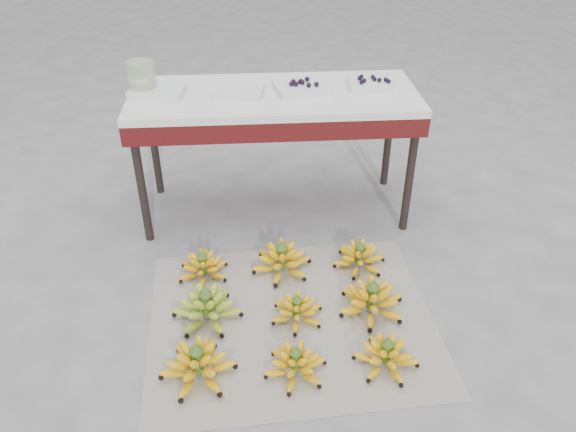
{
  "coord_description": "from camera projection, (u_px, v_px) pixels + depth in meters",
  "views": [
    {
      "loc": [
        -0.16,
        -1.81,
        1.77
      ],
      "look_at": [
        0.0,
        0.39,
        0.31
      ],
      "focal_mm": 35.0,
      "sensor_mm": 36.0,
      "label": 1
    }
  ],
  "objects": [
    {
      "name": "bunch_front_right",
      "position": [
        386.0,
        355.0,
        2.25
      ],
      "size": [
        0.34,
        0.34,
        0.16
      ],
      "rotation": [
        0.0,
        0.0,
        0.42
      ],
      "color": "yellow",
      "rests_on": "newspaper_mat"
    },
    {
      "name": "newspaper_mat",
      "position": [
        292.0,
        319.0,
        2.5
      ],
      "size": [
        1.31,
        1.12,
        0.01
      ],
      "primitive_type": "cube",
      "rotation": [
        0.0,
        0.0,
        0.06
      ],
      "color": "white",
      "rests_on": "ground"
    },
    {
      "name": "bunch_mid_left",
      "position": [
        207.0,
        308.0,
        2.47
      ],
      "size": [
        0.35,
        0.35,
        0.19
      ],
      "rotation": [
        0.0,
        0.0,
        -0.18
      ],
      "color": "#7CB22F",
      "rests_on": "newspaper_mat"
    },
    {
      "name": "bunch_mid_right",
      "position": [
        372.0,
        300.0,
        2.51
      ],
      "size": [
        0.36,
        0.36,
        0.18
      ],
      "rotation": [
        0.0,
        0.0,
        0.21
      ],
      "color": "yellow",
      "rests_on": "newspaper_mat"
    },
    {
      "name": "tray_far_left",
      "position": [
        158.0,
        91.0,
        2.82
      ],
      "size": [
        0.29,
        0.23,
        0.04
      ],
      "color": "silver",
      "rests_on": "vendor_table"
    },
    {
      "name": "bunch_back_right",
      "position": [
        359.0,
        257.0,
        2.78
      ],
      "size": [
        0.26,
        0.26,
        0.16
      ],
      "rotation": [
        0.0,
        0.0,
        0.02
      ],
      "color": "yellow",
      "rests_on": "newspaper_mat"
    },
    {
      "name": "ground",
      "position": [
        294.0,
        322.0,
        2.49
      ],
      "size": [
        60.0,
        60.0,
        0.0
      ],
      "primitive_type": "plane",
      "color": "#606062",
      "rests_on": "ground"
    },
    {
      "name": "bunch_back_center",
      "position": [
        282.0,
        260.0,
        2.75
      ],
      "size": [
        0.31,
        0.31,
        0.18
      ],
      "rotation": [
        0.0,
        0.0,
        0.05
      ],
      "color": "yellow",
      "rests_on": "newspaper_mat"
    },
    {
      "name": "tray_far_right",
      "position": [
        372.0,
        84.0,
        2.91
      ],
      "size": [
        0.26,
        0.2,
        0.06
      ],
      "color": "silver",
      "rests_on": "vendor_table"
    },
    {
      "name": "bunch_front_center",
      "position": [
        296.0,
        364.0,
        2.22
      ],
      "size": [
        0.26,
        0.26,
        0.15
      ],
      "rotation": [
        0.0,
        0.0,
        0.05
      ],
      "color": "yellow",
      "rests_on": "newspaper_mat"
    },
    {
      "name": "tray_right",
      "position": [
        302.0,
        88.0,
        2.86
      ],
      "size": [
        0.3,
        0.24,
        0.07
      ],
      "color": "silver",
      "rests_on": "vendor_table"
    },
    {
      "name": "bunch_back_left",
      "position": [
        203.0,
        267.0,
        2.72
      ],
      "size": [
        0.32,
        0.32,
        0.15
      ],
      "rotation": [
        0.0,
        0.0,
        0.37
      ],
      "color": "yellow",
      "rests_on": "newspaper_mat"
    },
    {
      "name": "bunch_front_left",
      "position": [
        198.0,
        365.0,
        2.2
      ],
      "size": [
        0.33,
        0.33,
        0.18
      ],
      "rotation": [
        0.0,
        0.0,
        -0.12
      ],
      "color": "yellow",
      "rests_on": "newspaper_mat"
    },
    {
      "name": "vendor_table",
      "position": [
        274.0,
        107.0,
        2.92
      ],
      "size": [
        1.48,
        0.59,
        0.71
      ],
      "color": "black",
      "rests_on": "ground"
    },
    {
      "name": "tray_left",
      "position": [
        239.0,
        91.0,
        2.84
      ],
      "size": [
        0.27,
        0.22,
        0.04
      ],
      "color": "silver",
      "rests_on": "vendor_table"
    },
    {
      "name": "bunch_mid_center",
      "position": [
        297.0,
        310.0,
        2.47
      ],
      "size": [
        0.24,
        0.24,
        0.14
      ],
      "rotation": [
        0.0,
        0.0,
        0.04
      ],
      "color": "yellow",
      "rests_on": "newspaper_mat"
    },
    {
      "name": "glass_jar",
      "position": [
        142.0,
        78.0,
        2.8
      ],
      "size": [
        0.14,
        0.14,
        0.17
      ],
      "primitive_type": "cylinder",
      "rotation": [
        0.0,
        0.0,
        -0.04
      ],
      "color": "beige",
      "rests_on": "vendor_table"
    }
  ]
}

